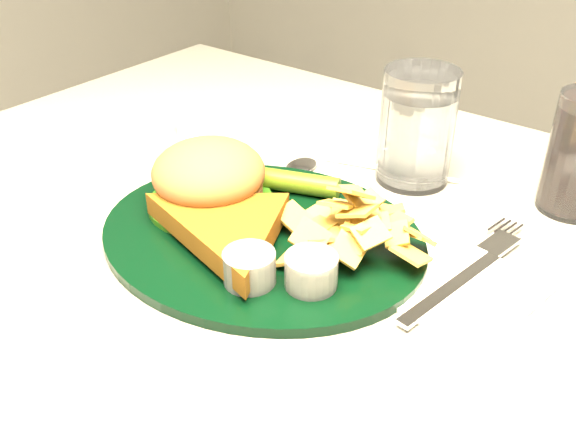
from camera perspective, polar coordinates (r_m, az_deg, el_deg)
dinner_plate at (r=0.65m, az=-2.43°, el=0.70°), size 0.39×0.34×0.08m
water_glass at (r=0.77m, az=11.39°, el=7.75°), size 0.11×0.11×0.14m
fork_napkin at (r=0.62m, az=14.73°, el=-5.72°), size 0.17×0.21×0.01m
spoon at (r=0.74m, az=-1.71°, el=2.04°), size 0.05×0.16×0.01m
ramekin at (r=0.90m, az=-8.66°, el=8.04°), size 0.05×0.05×0.03m
wrapped_straw at (r=0.81m, az=8.65°, el=4.17°), size 0.19×0.11×0.01m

